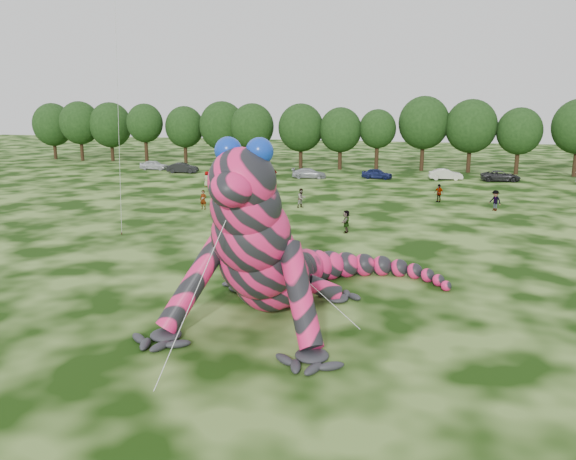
% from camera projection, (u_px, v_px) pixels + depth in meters
% --- Properties ---
extents(ground, '(240.00, 240.00, 0.00)m').
position_uv_depth(ground, '(217.00, 302.00, 27.55)').
color(ground, '#16330A').
rests_on(ground, ground).
extents(inflatable_gecko, '(14.73, 17.24, 8.32)m').
position_uv_depth(inflatable_gecko, '(277.00, 221.00, 26.27)').
color(inflatable_gecko, '#ED2165').
rests_on(inflatable_gecko, ground).
extents(tree_0, '(6.91, 6.22, 9.51)m').
position_uv_depth(tree_0, '(53.00, 131.00, 96.31)').
color(tree_0, black).
rests_on(tree_0, ground).
extents(tree_1, '(6.74, 6.07, 9.81)m').
position_uv_depth(tree_1, '(80.00, 131.00, 93.55)').
color(tree_1, black).
rests_on(tree_1, ground).
extents(tree_2, '(7.04, 6.34, 9.64)m').
position_uv_depth(tree_2, '(111.00, 132.00, 92.86)').
color(tree_2, black).
rests_on(tree_2, ground).
extents(tree_3, '(5.81, 5.23, 9.44)m').
position_uv_depth(tree_3, '(145.00, 134.00, 89.39)').
color(tree_3, black).
rests_on(tree_3, ground).
extents(tree_4, '(6.22, 5.60, 9.06)m').
position_uv_depth(tree_4, '(185.00, 135.00, 89.41)').
color(tree_4, black).
rests_on(tree_4, ground).
extents(tree_5, '(7.16, 6.44, 9.80)m').
position_uv_depth(tree_5, '(222.00, 133.00, 87.38)').
color(tree_5, black).
rests_on(tree_5, ground).
extents(tree_6, '(6.52, 5.86, 9.49)m').
position_uv_depth(tree_6, '(252.00, 135.00, 84.32)').
color(tree_6, black).
rests_on(tree_6, ground).
extents(tree_7, '(6.68, 6.01, 9.48)m').
position_uv_depth(tree_7, '(301.00, 136.00, 82.50)').
color(tree_7, black).
rests_on(tree_7, ground).
extents(tree_8, '(6.14, 5.53, 8.94)m').
position_uv_depth(tree_8, '(340.00, 139.00, 81.21)').
color(tree_8, black).
rests_on(tree_8, ground).
extents(tree_9, '(5.27, 4.74, 8.68)m').
position_uv_depth(tree_9, '(377.00, 140.00, 80.21)').
color(tree_9, black).
rests_on(tree_9, ground).
extents(tree_10, '(7.09, 6.38, 10.50)m').
position_uv_depth(tree_10, '(423.00, 134.00, 79.52)').
color(tree_10, black).
rests_on(tree_10, ground).
extents(tree_11, '(7.01, 6.31, 10.07)m').
position_uv_depth(tree_11, '(470.00, 136.00, 77.55)').
color(tree_11, black).
rests_on(tree_11, ground).
extents(tree_12, '(5.99, 5.39, 8.97)m').
position_uv_depth(tree_12, '(519.00, 141.00, 75.63)').
color(tree_12, black).
rests_on(tree_12, ground).
extents(car_0, '(4.11, 1.76, 1.38)m').
position_uv_depth(car_0, '(154.00, 165.00, 81.62)').
color(car_0, silver).
rests_on(car_0, ground).
extents(car_1, '(4.47, 2.15, 1.41)m').
position_uv_depth(car_1, '(183.00, 168.00, 77.87)').
color(car_1, black).
rests_on(car_1, ground).
extents(car_2, '(5.34, 3.26, 1.38)m').
position_uv_depth(car_2, '(259.00, 171.00, 74.80)').
color(car_2, maroon).
rests_on(car_2, ground).
extents(car_3, '(4.62, 2.34, 1.29)m').
position_uv_depth(car_3, '(309.00, 173.00, 72.50)').
color(car_3, '#A0A3AA').
rests_on(car_3, ground).
extents(car_4, '(4.03, 1.98, 1.32)m').
position_uv_depth(car_4, '(377.00, 174.00, 71.95)').
color(car_4, navy).
rests_on(car_4, ground).
extents(car_5, '(4.32, 2.01, 1.37)m').
position_uv_depth(car_5, '(446.00, 174.00, 71.01)').
color(car_5, silver).
rests_on(car_5, ground).
extents(car_6, '(4.94, 2.75, 1.31)m').
position_uv_depth(car_6, '(501.00, 176.00, 69.71)').
color(car_6, '#262629').
rests_on(car_6, ground).
extents(spectator_5, '(0.55, 1.60, 1.71)m').
position_uv_depth(spectator_5, '(346.00, 221.00, 42.15)').
color(spectator_5, gray).
rests_on(spectator_5, ground).
extents(spectator_0, '(0.69, 0.48, 1.78)m').
position_uv_depth(spectator_0, '(203.00, 200.00, 51.32)').
color(spectator_0, gray).
rests_on(spectator_0, ground).
extents(spectator_4, '(0.88, 0.59, 1.77)m').
position_uv_depth(spectator_4, '(207.00, 179.00, 65.35)').
color(spectator_4, gray).
rests_on(spectator_4, ground).
extents(spectator_1, '(1.08, 1.11, 1.80)m').
position_uv_depth(spectator_1, '(301.00, 198.00, 52.15)').
color(spectator_1, gray).
rests_on(spectator_1, ground).
extents(spectator_2, '(1.36, 1.33, 1.87)m').
position_uv_depth(spectator_2, '(495.00, 200.00, 50.68)').
color(spectator_2, gray).
rests_on(spectator_2, ground).
extents(spectator_3, '(1.10, 0.95, 1.77)m').
position_uv_depth(spectator_3, '(439.00, 193.00, 55.13)').
color(spectator_3, gray).
rests_on(spectator_3, ground).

